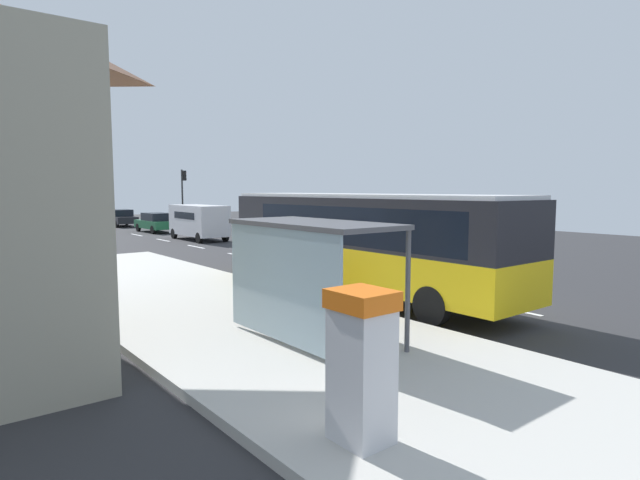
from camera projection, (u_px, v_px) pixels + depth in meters
name	position (u px, v px, depth m)	size (l,w,h in m)	color
ground_plane	(234.00, 256.00, 26.05)	(56.00, 92.00, 0.04)	#2D2D30
sidewalk_platform	(245.00, 322.00, 12.73)	(6.20, 30.00, 0.18)	beige
lane_stripe_seg_1	(505.00, 309.00, 14.53)	(0.16, 2.20, 0.01)	silver
lane_stripe_seg_2	(379.00, 283.00, 18.42)	(0.16, 2.20, 0.01)	silver
lane_stripe_seg_3	(297.00, 267.00, 22.31)	(0.16, 2.20, 0.01)	silver
lane_stripe_seg_4	(239.00, 255.00, 26.20)	(0.16, 2.20, 0.01)	silver
lane_stripe_seg_5	(196.00, 247.00, 30.09)	(0.16, 2.20, 0.01)	silver
lane_stripe_seg_6	(163.00, 240.00, 33.98)	(0.16, 2.20, 0.01)	silver
lane_stripe_seg_7	(137.00, 235.00, 37.87)	(0.16, 2.20, 0.01)	silver
bus	(362.00, 238.00, 16.11)	(2.54, 11.01, 3.21)	yellow
white_van	(199.00, 220.00, 34.05)	(2.08, 5.22, 2.30)	silver
sedan_near	(122.00, 218.00, 46.72)	(2.05, 4.50, 1.52)	black
sedan_far	(156.00, 222.00, 40.26)	(1.91, 4.44, 1.52)	#195933
ticket_machine	(362.00, 365.00, 6.45)	(0.66, 0.76, 1.94)	silver
recycling_bin_red	(302.00, 286.00, 14.50)	(0.52, 0.52, 0.95)	red
recycling_bin_yellow	(288.00, 282.00, 15.05)	(0.52, 0.52, 0.95)	yellow
recycling_bin_green	(275.00, 279.00, 15.59)	(0.52, 0.52, 0.95)	green
traffic_light_near_side	(183.00, 190.00, 43.52)	(0.49, 0.28, 4.99)	#2D2D2D
traffic_light_far_side	(71.00, 192.00, 38.83)	(0.49, 0.28, 4.69)	#2D2D2D
bus_shelter	(301.00, 250.00, 10.69)	(1.80, 4.00, 2.50)	#4C4C51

